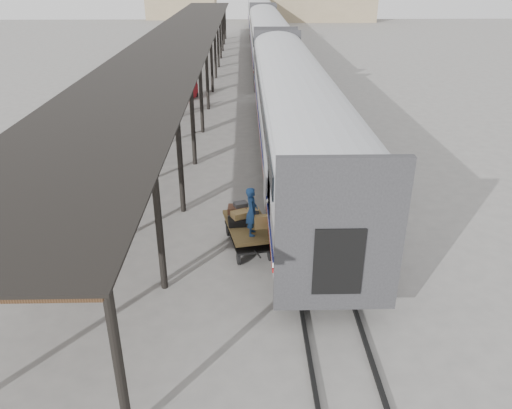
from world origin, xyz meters
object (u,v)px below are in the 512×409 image
object	(u,v)px
baggage_cart	(248,230)
pedestrian	(177,102)
porter	(252,211)
luggage_tug	(190,91)

from	to	relation	value
baggage_cart	pedestrian	xyz separation A→B (m)	(-4.28, 16.46, 0.18)
baggage_cart	pedestrian	world-z (taller)	pedestrian
porter	pedestrian	xyz separation A→B (m)	(-4.40, 17.11, -0.82)
baggage_cart	porter	size ratio (longest dim) A/B	1.66
baggage_cart	pedestrian	bearing A→B (deg)	92.94
luggage_tug	porter	size ratio (longest dim) A/B	0.96
luggage_tug	pedestrian	size ratio (longest dim) A/B	0.91
luggage_tug	porter	bearing A→B (deg)	-65.27
porter	pedestrian	world-z (taller)	porter
baggage_cart	luggage_tug	size ratio (longest dim) A/B	1.73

